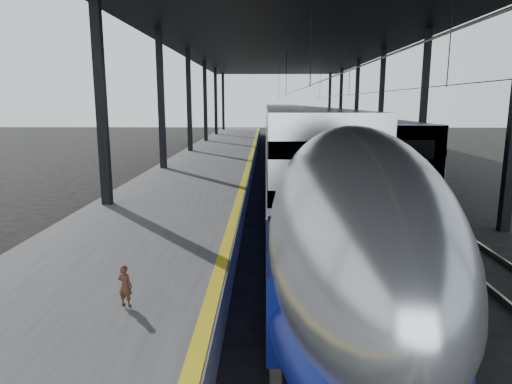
{
  "coord_description": "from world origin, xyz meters",
  "views": [
    {
      "loc": [
        0.37,
        -12.27,
        4.88
      ],
      "look_at": [
        0.06,
        2.4,
        2.0
      ],
      "focal_mm": 32.0,
      "sensor_mm": 36.0,
      "label": 1
    }
  ],
  "objects": [
    {
      "name": "yellow_strip",
      "position": [
        -0.7,
        20.0,
        1.0
      ],
      "size": [
        0.3,
        80.0,
        0.01
      ],
      "primitive_type": "cube",
      "color": "yellow",
      "rests_on": "platform"
    },
    {
      "name": "ground",
      "position": [
        0.0,
        0.0,
        0.0
      ],
      "size": [
        160.0,
        160.0,
        0.0
      ],
      "primitive_type": "plane",
      "color": "black",
      "rests_on": "ground"
    },
    {
      "name": "canopy",
      "position": [
        1.9,
        20.0,
        9.12
      ],
      "size": [
        18.0,
        75.0,
        9.47
      ],
      "color": "black",
      "rests_on": "ground"
    },
    {
      "name": "platform",
      "position": [
        -3.5,
        20.0,
        0.5
      ],
      "size": [
        6.0,
        80.0,
        1.0
      ],
      "primitive_type": "cube",
      "color": "#4C4C4F",
      "rests_on": "ground"
    },
    {
      "name": "child",
      "position": [
        -2.33,
        -4.05,
        1.41
      ],
      "size": [
        0.35,
        0.28,
        0.82
      ],
      "primitive_type": "imported",
      "rotation": [
        0.0,
        0.0,
        2.83
      ],
      "color": "#462417",
      "rests_on": "platform"
    },
    {
      "name": "rails",
      "position": [
        4.5,
        20.0,
        0.08
      ],
      "size": [
        6.52,
        80.0,
        0.16
      ],
      "color": "slate",
      "rests_on": "ground"
    },
    {
      "name": "second_train",
      "position": [
        7.0,
        35.36,
        1.98
      ],
      "size": [
        2.84,
        56.05,
        3.91
      ],
      "color": "navy",
      "rests_on": "ground"
    },
    {
      "name": "tgv_train",
      "position": [
        2.0,
        23.46,
        2.17
      ],
      "size": [
        3.24,
        65.2,
        4.64
      ],
      "color": "#AFB1B6",
      "rests_on": "ground"
    }
  ]
}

